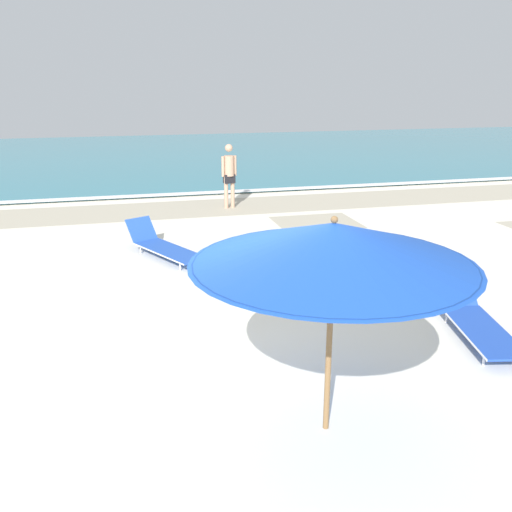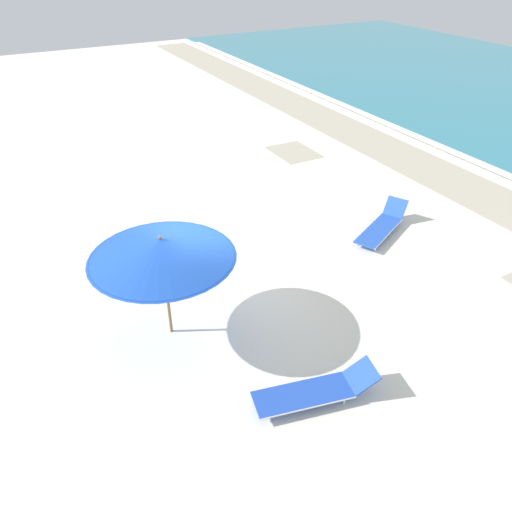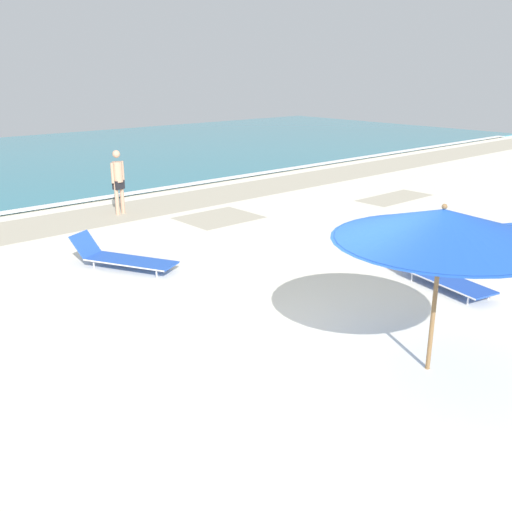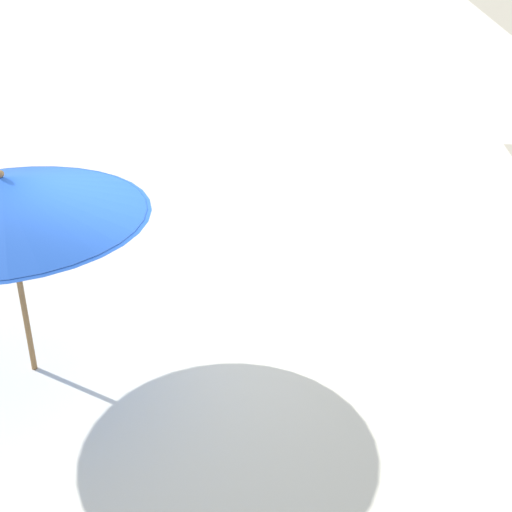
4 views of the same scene
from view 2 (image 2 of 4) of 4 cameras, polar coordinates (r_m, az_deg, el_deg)
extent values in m
cube|color=silver|center=(11.38, -4.42, -4.58)|extent=(60.00, 60.00, 0.16)
cube|color=#B8AE96|center=(16.72, 26.06, 5.40)|extent=(57.00, 2.20, 0.00)
cube|color=#B8AE96|center=(18.89, 4.36, 11.76)|extent=(1.92, 1.46, 0.00)
cylinder|color=olive|center=(9.83, -10.15, -4.08)|extent=(0.06, 0.06, 2.01)
cone|color=blue|center=(9.26, -10.75, 0.86)|extent=(2.76, 2.76, 0.40)
cylinder|color=#163D95|center=(9.37, -10.63, -0.13)|extent=(2.67, 2.67, 0.01)
sphere|color=olive|center=(9.15, -10.90, 2.09)|extent=(0.07, 0.07, 0.07)
cube|color=blue|center=(13.69, 13.82, 2.86)|extent=(1.38, 1.95, 0.03)
cylinder|color=silver|center=(13.78, 12.68, 3.23)|extent=(0.87, 1.69, 0.03)
cylinder|color=silver|center=(13.61, 14.98, 2.48)|extent=(0.87, 1.69, 0.03)
cube|color=blue|center=(14.51, 15.65, 5.39)|extent=(0.67, 0.57, 0.46)
cylinder|color=silver|center=(13.22, 11.52, 1.53)|extent=(0.03, 0.03, 0.16)
cylinder|color=silver|center=(13.07, 13.53, 0.85)|extent=(0.03, 0.03, 0.16)
cylinder|color=silver|center=(14.42, 13.99, 4.02)|extent=(0.03, 0.03, 0.16)
cylinder|color=silver|center=(14.28, 15.86, 3.42)|extent=(0.03, 0.03, 0.16)
cube|color=blue|center=(8.94, 5.37, -15.50)|extent=(0.95, 1.81, 0.03)
cylinder|color=silver|center=(9.13, 4.70, -14.15)|extent=(0.40, 1.69, 0.03)
cylinder|color=silver|center=(8.76, 6.09, -16.90)|extent=(0.40, 1.69, 0.03)
cube|color=blue|center=(9.18, 11.96, -13.20)|extent=(0.66, 0.58, 0.34)
cylinder|color=silver|center=(9.02, 0.61, -15.67)|extent=(0.03, 0.03, 0.16)
cylinder|color=silver|center=(8.70, 1.60, -18.09)|extent=(0.03, 0.03, 0.16)
cylinder|color=silver|center=(9.37, 8.74, -13.80)|extent=(0.03, 0.03, 0.16)
cylinder|color=silver|center=(9.06, 10.06, -16.02)|extent=(0.03, 0.03, 0.16)
camera|label=1|loc=(10.47, -41.38, 5.96)|focal=40.00mm
camera|label=3|loc=(14.24, -34.88, 15.28)|focal=40.00mm
camera|label=4|loc=(5.75, 40.21, 1.97)|focal=50.00mm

